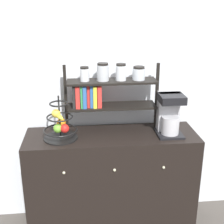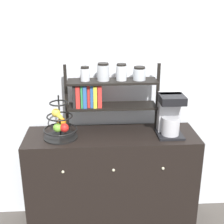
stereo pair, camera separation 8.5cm
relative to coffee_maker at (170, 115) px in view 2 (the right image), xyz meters
The scene contains 5 objects.
wall_back 0.60m from the coffee_maker, 148.94° to the left, with size 7.00×0.05×2.60m, color silver.
sideboard 0.79m from the coffee_maker, behind, with size 1.44×0.47×0.91m.
coffee_maker is the anchor object (origin of this frame).
fruit_stand 0.90m from the coffee_maker, behind, with size 0.27×0.27×0.36m.
shelf_hutch 0.58m from the coffee_maker, 167.98° to the left, with size 0.78×0.20×0.58m.
Camera 2 is at (-0.15, -2.14, 1.98)m, focal length 50.00 mm.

